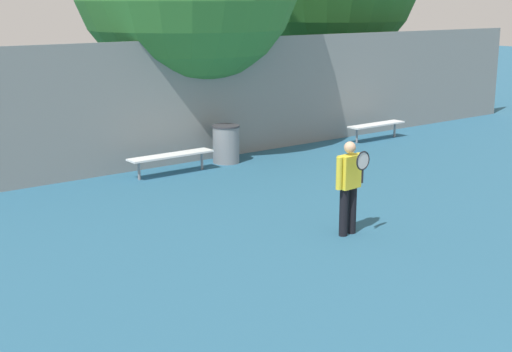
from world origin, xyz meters
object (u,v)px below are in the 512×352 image
object	(u,v)px
tennis_player	(349,183)
bench_courtside_near	(171,156)
trash_bin	(226,144)
bench_courtside_far	(376,125)

from	to	relation	value
tennis_player	bench_courtside_near	distance (m)	5.46
bench_courtside_near	trash_bin	world-z (taller)	trash_bin
tennis_player	bench_courtside_near	size ratio (longest dim) A/B	0.77
tennis_player	trash_bin	distance (m)	5.90
tennis_player	bench_courtside_far	size ratio (longest dim) A/B	0.82
bench_courtside_far	trash_bin	distance (m)	4.99
bench_courtside_near	bench_courtside_far	xyz separation A→B (m)	(6.65, -0.00, -0.00)
bench_courtside_far	tennis_player	bearing A→B (deg)	-140.39
tennis_player	trash_bin	bearing A→B (deg)	70.60
bench_courtside_far	trash_bin	xyz separation A→B (m)	(-4.98, 0.23, 0.04)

